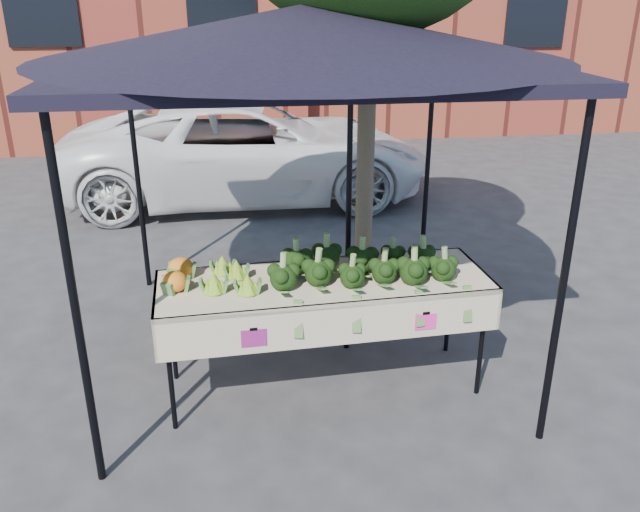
# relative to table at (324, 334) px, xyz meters

# --- Properties ---
(ground) EXTENTS (90.00, 90.00, 0.00)m
(ground) POSITION_rel_table_xyz_m (-0.14, -0.02, -0.45)
(ground) COLOR #2B2B2D
(table) EXTENTS (2.44, 0.93, 0.90)m
(table) POSITION_rel_table_xyz_m (0.00, 0.00, 0.00)
(table) COLOR beige
(table) RESTS_ON ground
(canopy) EXTENTS (3.16, 3.16, 2.74)m
(canopy) POSITION_rel_table_xyz_m (-0.08, 0.62, 0.92)
(canopy) COLOR black
(canopy) RESTS_ON ground
(broccoli_heap) EXTENTS (1.35, 0.55, 0.24)m
(broccoli_heap) POSITION_rel_table_xyz_m (0.27, 0.03, 0.57)
(broccoli_heap) COLOR black
(broccoli_heap) RESTS_ON table
(romanesco_cluster) EXTENTS (0.42, 0.56, 0.19)m
(romanesco_cluster) POSITION_rel_table_xyz_m (-0.67, 0.04, 0.54)
(romanesco_cluster) COLOR #74AB26
(romanesco_cluster) RESTS_ON table
(cauliflower_pair) EXTENTS (0.22, 0.42, 0.17)m
(cauliflower_pair) POSITION_rel_table_xyz_m (-1.04, 0.07, 0.53)
(cauliflower_pair) COLOR orange
(cauliflower_pair) RESTS_ON table
(vehicle) EXTENTS (1.42, 2.35, 5.10)m
(vehicle) POSITION_rel_table_xyz_m (-0.36, 4.96, 2.10)
(vehicle) COLOR white
(vehicle) RESTS_ON ground
(street_tree) EXTENTS (2.21, 2.21, 4.35)m
(street_tree) POSITION_rel_table_xyz_m (0.52, 1.10, 1.73)
(street_tree) COLOR #1E4C14
(street_tree) RESTS_ON ground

